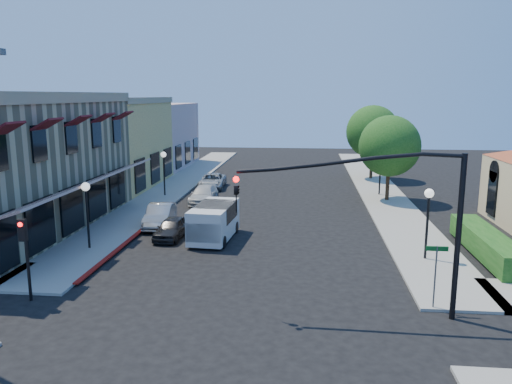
# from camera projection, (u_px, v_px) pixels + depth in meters

# --- Properties ---
(ground) EXTENTS (120.00, 120.00, 0.00)m
(ground) POSITION_uv_depth(u_px,v_px,m) (226.00, 327.00, 17.33)
(ground) COLOR black
(ground) RESTS_ON ground
(sidewalk_left) EXTENTS (3.50, 50.00, 0.12)m
(sidewalk_left) POSITION_uv_depth(u_px,v_px,m) (178.00, 185.00, 44.55)
(sidewalk_left) COLOR gray
(sidewalk_left) RESTS_ON ground
(sidewalk_right) EXTENTS (3.50, 50.00, 0.12)m
(sidewalk_right) POSITION_uv_depth(u_px,v_px,m) (377.00, 188.00, 42.80)
(sidewalk_right) COLOR gray
(sidewalk_right) RESTS_ON ground
(curb_red_strip) EXTENTS (0.25, 10.00, 0.06)m
(curb_red_strip) POSITION_uv_depth(u_px,v_px,m) (119.00, 251.00, 25.83)
(curb_red_strip) COLOR maroon
(curb_red_strip) RESTS_ON ground
(yellow_stucco_building) EXTENTS (10.00, 12.00, 7.60)m
(yellow_stucco_building) POSITION_uv_depth(u_px,v_px,m) (98.00, 143.00, 43.53)
(yellow_stucco_building) COLOR tan
(yellow_stucco_building) RESTS_ON ground
(pink_stucco_building) EXTENTS (10.00, 12.00, 7.00)m
(pink_stucco_building) POSITION_uv_depth(u_px,v_px,m) (143.00, 136.00, 55.31)
(pink_stucco_building) COLOR tan
(pink_stucco_building) RESTS_ON ground
(hedge) EXTENTS (1.40, 8.00, 1.10)m
(hedge) POSITION_uv_depth(u_px,v_px,m) (486.00, 256.00, 24.94)
(hedge) COLOR #174A15
(hedge) RESTS_ON ground
(street_tree_a) EXTENTS (4.56, 4.56, 6.48)m
(street_tree_a) POSITION_uv_depth(u_px,v_px,m) (389.00, 146.00, 37.12)
(street_tree_a) COLOR black
(street_tree_a) RESTS_ON ground
(street_tree_b) EXTENTS (4.94, 4.94, 7.02)m
(street_tree_b) POSITION_uv_depth(u_px,v_px,m) (373.00, 132.00, 46.82)
(street_tree_b) COLOR black
(street_tree_b) RESTS_ON ground
(signal_mast_arm) EXTENTS (8.01, 0.39, 6.00)m
(signal_mast_arm) POSITION_uv_depth(u_px,v_px,m) (397.00, 207.00, 17.42)
(signal_mast_arm) COLOR black
(signal_mast_arm) RESTS_ON ground
(secondary_signal) EXTENTS (0.28, 0.42, 3.32)m
(secondary_signal) POSITION_uv_depth(u_px,v_px,m) (25.00, 244.00, 19.06)
(secondary_signal) COLOR black
(secondary_signal) RESTS_ON ground
(street_name_sign) EXTENTS (0.80, 0.06, 2.50)m
(street_name_sign) POSITION_uv_depth(u_px,v_px,m) (436.00, 267.00, 18.40)
(street_name_sign) COLOR #595B5E
(street_name_sign) RESTS_ON ground
(lamppost_left_near) EXTENTS (0.44, 0.44, 3.57)m
(lamppost_left_near) POSITION_uv_depth(u_px,v_px,m) (86.00, 199.00, 25.46)
(lamppost_left_near) COLOR black
(lamppost_left_near) RESTS_ON ground
(lamppost_left_far) EXTENTS (0.44, 0.44, 3.57)m
(lamppost_left_far) POSITION_uv_depth(u_px,v_px,m) (164.00, 162.00, 39.13)
(lamppost_left_far) COLOR black
(lamppost_left_far) RESTS_ON ground
(lamppost_right_near) EXTENTS (0.44, 0.44, 3.57)m
(lamppost_right_near) POSITION_uv_depth(u_px,v_px,m) (428.00, 206.00, 23.76)
(lamppost_right_near) COLOR black
(lamppost_right_near) RESTS_ON ground
(lamppost_right_far) EXTENTS (0.44, 0.44, 3.57)m
(lamppost_right_far) POSITION_uv_depth(u_px,v_px,m) (381.00, 162.00, 39.39)
(lamppost_right_far) COLOR black
(lamppost_right_far) RESTS_ON ground
(white_van) EXTENTS (2.25, 4.56, 1.96)m
(white_van) POSITION_uv_depth(u_px,v_px,m) (214.00, 220.00, 27.63)
(white_van) COLOR silver
(white_van) RESTS_ON ground
(parked_car_a) EXTENTS (1.60, 3.52, 1.17)m
(parked_car_a) POSITION_uv_depth(u_px,v_px,m) (172.00, 228.00, 28.02)
(parked_car_a) COLOR black
(parked_car_a) RESTS_ON ground
(parked_car_b) EXTENTS (1.86, 4.28, 1.37)m
(parked_car_b) POSITION_uv_depth(u_px,v_px,m) (160.00, 215.00, 30.51)
(parked_car_b) COLOR #989A9D
(parked_car_b) RESTS_ON ground
(parked_car_c) EXTENTS (1.77, 4.29, 1.24)m
(parked_car_c) POSITION_uv_depth(u_px,v_px,m) (204.00, 195.00, 37.23)
(parked_car_c) COLOR #B7B8B6
(parked_car_c) RESTS_ON ground
(parked_car_d) EXTENTS (2.25, 4.53, 1.23)m
(parked_car_d) POSITION_uv_depth(u_px,v_px,m) (212.00, 181.00, 43.14)
(parked_car_d) COLOR #A2A5A7
(parked_car_d) RESTS_ON ground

